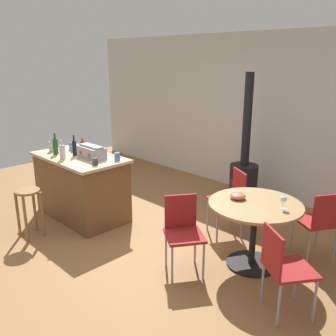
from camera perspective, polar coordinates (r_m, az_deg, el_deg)
The scene contains 23 objects.
ground_plane at distance 4.86m, azimuth -7.17°, elevation -11.31°, with size 8.80×8.80×0.00m, color olive.
back_wall at distance 6.49m, azimuth 12.85°, elevation 8.17°, with size 8.00×0.10×2.70m, color beige.
kitchen_island at distance 5.53m, azimuth -13.35°, elevation -2.78°, with size 1.45×0.82×0.93m.
wooden_stool at distance 5.10m, azimuth -20.88°, elevation -5.23°, with size 0.31×0.31×0.65m.
dining_table at distance 4.19m, azimuth 13.33°, elevation -7.62°, with size 1.03×1.03×0.76m.
folding_chair_near at distance 4.54m, azimuth 22.56°, elevation -7.50°, with size 0.55×0.55×0.86m.
folding_chair_far at distance 4.89m, azimuth 9.68°, elevation -4.48°, with size 0.55×0.55×0.88m.
folding_chair_left at distance 4.04m, azimuth 2.35°, elevation -9.43°, with size 0.55×0.55×0.85m.
folding_chair_right at distance 3.53m, azimuth 17.54°, elevation -14.25°, with size 0.56×0.56×0.86m.
wood_stove at distance 5.88m, azimuth 11.73°, elevation -1.08°, with size 0.44×0.45×2.09m.
toolbox at distance 5.22m, azimuth -11.82°, elevation 2.46°, with size 0.43×0.23×0.18m.
bottle_0 at distance 5.56m, azimuth -17.16°, elevation 3.30°, with size 0.07×0.07×0.31m.
bottle_1 at distance 5.40m, azimuth -14.40°, elevation 3.08°, with size 0.06×0.06×0.30m.
bottle_2 at distance 5.25m, azimuth -16.17°, elevation 2.45°, with size 0.08×0.08×0.28m.
bottle_3 at distance 5.77m, azimuth -17.73°, elevation 3.29°, with size 0.08×0.08×0.21m.
bottle_4 at distance 5.75m, azimuth -13.18°, elevation 3.51°, with size 0.06×0.06×0.18m.
cup_0 at distance 5.55m, azimuth -13.15°, elevation 2.80°, with size 0.12×0.08×0.09m.
cup_1 at distance 5.04m, azimuth -7.92°, elevation 1.77°, with size 0.11×0.08×0.11m.
cup_2 at distance 4.88m, azimuth -11.28°, elevation 1.00°, with size 0.11×0.07×0.10m.
cup_3 at distance 5.81m, azimuth -14.73°, elevation 3.37°, with size 0.13×0.09×0.11m.
cup_4 at distance 5.66m, azimuth -14.58°, elevation 2.89°, with size 0.11×0.07×0.08m.
wine_glass at distance 4.01m, azimuth 17.57°, elevation -4.71°, with size 0.07×0.07×0.14m.
serving_bowl at distance 4.19m, azimuth 10.83°, elevation -4.29°, with size 0.18×0.18×0.07m, color #DB6651.
Camera 1 is at (3.43, -2.58, 2.28)m, focal length 39.05 mm.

